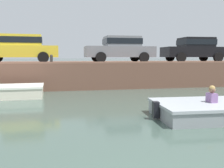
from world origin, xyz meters
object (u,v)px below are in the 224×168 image
car_left_inner_yellow (20,47)px  car_right_inner_black (194,49)px  car_centre_grey (120,48)px  mooring_bollard_mid (51,59)px

car_left_inner_yellow → car_right_inner_black: size_ratio=1.09×
car_centre_grey → car_right_inner_black: size_ratio=1.04×
car_right_inner_black → car_left_inner_yellow: bearing=180.0°
mooring_bollard_mid → car_right_inner_black: bearing=12.1°
car_right_inner_black → car_centre_grey: bearing=180.0°
car_centre_grey → car_right_inner_black: bearing=-0.0°
car_left_inner_yellow → car_centre_grey: 5.76m
car_centre_grey → mooring_bollard_mid: (-4.00, -1.91, -0.61)m
car_left_inner_yellow → car_centre_grey: size_ratio=1.05×
car_centre_grey → car_right_inner_black: (4.91, -0.00, -0.00)m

